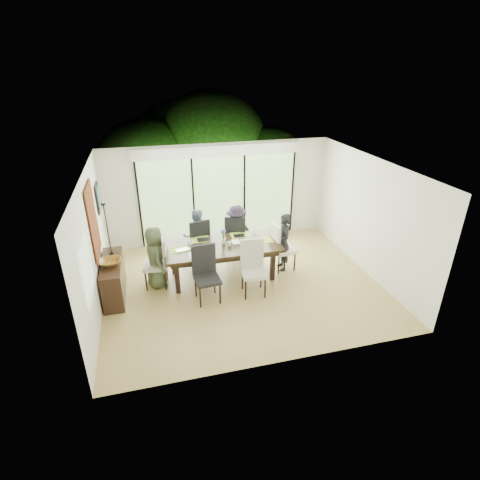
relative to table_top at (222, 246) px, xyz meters
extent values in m
cube|color=olive|center=(0.37, -0.47, -0.79)|extent=(6.00, 5.00, 0.01)
cube|color=white|center=(0.37, -0.47, 1.92)|extent=(6.00, 5.00, 0.01)
cube|color=silver|center=(0.37, 2.04, 0.56)|extent=(6.00, 0.02, 2.70)
cube|color=beige|center=(0.37, -2.98, 0.56)|extent=(6.00, 0.02, 2.70)
cube|color=silver|center=(-2.64, -0.47, 0.56)|extent=(0.02, 5.00, 2.70)
cube|color=white|center=(3.38, -0.47, 0.56)|extent=(0.02, 5.00, 2.70)
cube|color=#598C3F|center=(0.37, 2.00, 0.41)|extent=(4.20, 0.02, 2.30)
cube|color=white|center=(0.37, 1.99, 1.71)|extent=(4.40, 0.06, 0.28)
cube|color=black|center=(-1.73, 1.99, 0.41)|extent=(0.05, 0.04, 2.30)
cube|color=black|center=(-0.33, 1.99, 0.41)|extent=(0.05, 0.04, 2.30)
cube|color=black|center=(1.07, 1.99, 0.41)|extent=(0.05, 0.04, 2.30)
cube|color=black|center=(2.47, 1.99, 0.41)|extent=(0.05, 0.04, 2.30)
cube|color=#8CAD7F|center=(-2.60, -1.67, 0.71)|extent=(0.02, 0.90, 1.00)
cube|color=brown|center=(0.37, 2.93, -0.84)|extent=(6.00, 1.80, 0.10)
cube|color=brown|center=(0.37, 3.73, -0.24)|extent=(6.00, 0.08, 0.06)
sphere|color=#14380F|center=(-1.43, 4.73, 0.65)|extent=(3.20, 3.20, 3.20)
sphere|color=#14380F|center=(0.77, 5.33, 1.01)|extent=(4.00, 4.00, 4.00)
sphere|color=#14380F|center=(2.57, 4.53, 0.47)|extent=(2.80, 2.80, 2.80)
sphere|color=#14380F|center=(-0.23, 6.03, 0.83)|extent=(3.60, 3.60, 3.60)
cube|color=black|center=(0.00, 0.00, 0.00)|extent=(2.63, 1.20, 0.07)
cube|color=black|center=(0.00, 0.00, -0.10)|extent=(2.41, 0.99, 0.11)
cube|color=black|center=(-1.08, -0.43, -0.41)|extent=(0.10, 0.10, 0.76)
cube|color=black|center=(1.08, -0.43, -0.41)|extent=(0.10, 0.10, 0.76)
cube|color=black|center=(-1.08, 0.43, -0.41)|extent=(0.10, 0.10, 0.76)
cube|color=black|center=(1.08, 0.43, -0.41)|extent=(0.10, 0.10, 0.76)
imported|color=#434E34|center=(-1.48, 0.00, -0.08)|extent=(0.51, 0.71, 1.41)
imported|color=black|center=(1.48, 0.00, -0.08)|extent=(0.44, 0.67, 1.41)
imported|color=slate|center=(-0.45, 0.83, -0.08)|extent=(0.67, 0.44, 1.41)
imported|color=#241E2D|center=(0.55, 0.83, -0.08)|extent=(0.69, 0.47, 1.41)
cube|color=#82A93C|center=(-0.95, 0.00, 0.04)|extent=(0.48, 0.35, 0.01)
cube|color=#9DB741|center=(0.95, 0.00, 0.04)|extent=(0.48, 0.35, 0.01)
cube|color=#86A139|center=(-0.45, 0.40, 0.04)|extent=(0.48, 0.35, 0.01)
cube|color=#9AC245|center=(0.55, 0.40, 0.04)|extent=(0.48, 0.35, 0.01)
cube|color=white|center=(-0.55, -0.30, 0.04)|extent=(0.48, 0.35, 0.01)
cube|color=black|center=(-0.35, 0.35, 0.05)|extent=(0.28, 0.20, 0.01)
cube|color=black|center=(0.50, 0.35, 0.04)|extent=(0.26, 0.19, 0.01)
cube|color=white|center=(0.70, -0.05, 0.04)|extent=(0.33, 0.24, 0.00)
cube|color=white|center=(-0.55, -0.30, 0.05)|extent=(0.28, 0.28, 0.03)
cube|color=orange|center=(-0.55, -0.30, 0.07)|extent=(0.22, 0.22, 0.02)
cylinder|color=silver|center=(0.05, 0.05, 0.10)|extent=(0.09, 0.09, 0.13)
cylinder|color=#337226|center=(0.05, 0.05, 0.23)|extent=(0.04, 0.04, 0.18)
sphere|color=#4A63BB|center=(0.05, 0.05, 0.34)|extent=(0.12, 0.12, 0.12)
imported|color=silver|center=(-0.85, -0.10, 0.05)|extent=(0.41, 0.32, 0.03)
imported|color=white|center=(-0.70, 0.15, 0.09)|extent=(0.19, 0.19, 0.11)
imported|color=white|center=(0.15, -0.10, 0.08)|extent=(0.15, 0.15, 0.10)
imported|color=white|center=(0.80, 0.10, 0.09)|extent=(0.19, 0.19, 0.11)
imported|color=white|center=(0.25, 0.05, 0.04)|extent=(0.19, 0.25, 0.02)
cube|color=black|center=(-2.39, -0.17, -0.38)|extent=(0.41, 1.44, 0.81)
imported|color=brown|center=(-2.39, -0.27, 0.08)|extent=(0.43, 0.43, 0.10)
cylinder|color=black|center=(-2.39, 0.18, 0.04)|extent=(0.09, 0.09, 0.04)
cylinder|color=black|center=(-2.39, 0.18, 0.61)|extent=(0.02, 0.02, 1.13)
cylinder|color=black|center=(-2.39, 0.18, 1.17)|extent=(0.09, 0.09, 0.03)
cylinder|color=silver|center=(-2.39, 0.18, 1.22)|extent=(0.03, 0.03, 0.09)
cube|color=#973916|center=(-2.60, -0.07, 0.91)|extent=(0.02, 1.00, 1.50)
cube|color=black|center=(-2.60, 1.23, 0.96)|extent=(0.03, 0.55, 0.65)
cube|color=#194950|center=(-2.58, 1.23, 0.96)|extent=(0.01, 0.45, 0.55)
camera|label=1|loc=(-1.51, -7.42, 3.78)|focal=28.00mm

